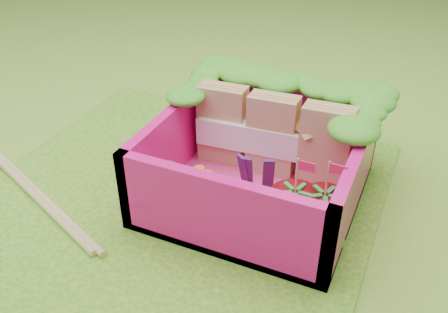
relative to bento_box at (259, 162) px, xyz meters
The scene contains 13 objects.
ground 0.63m from the bento_box, 154.86° to the right, with size 14.00×14.00×0.00m, color #7AB332.
placemat 0.62m from the bento_box, 154.86° to the right, with size 2.60×2.60×0.03m, color #5F9A22.
bento_floor 0.25m from the bento_box, ahead, with size 1.30×1.30×0.05m, color #F93F96.
bento_box is the anchor object (origin of this frame).
lettuce_ruffle 0.59m from the bento_box, 90.00° to the left, with size 1.43×0.83×0.11m.
sandwich_stack 0.26m from the bento_box, 88.65° to the left, with size 1.08×0.24×0.58m.
broccoli 0.56m from the bento_box, 141.01° to the right, with size 0.30×0.30×0.25m.
carrot_sticks 0.40m from the bento_box, 132.88° to the right, with size 0.10×0.11×0.29m.
purple_wedges 0.16m from the bento_box, 80.71° to the right, with size 0.21×0.08×0.38m.
strawberry_left 0.46m from the bento_box, 42.07° to the right, with size 0.29×0.29×0.53m.
strawberry_right 0.57m from the bento_box, 27.12° to the right, with size 0.28×0.28×0.52m.
snap_peas 0.48m from the bento_box, 43.07° to the right, with size 0.67×0.29×0.05m.
chopsticks 1.67m from the bento_box, 160.77° to the right, with size 1.92×0.82×0.05m.
Camera 1 is at (1.39, -2.32, 2.12)m, focal length 40.00 mm.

